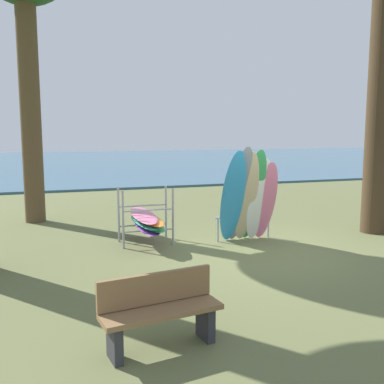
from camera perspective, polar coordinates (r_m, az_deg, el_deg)
The scene contains 5 objects.
ground_plane at distance 9.21m, azimuth 9.07°, elevation -7.80°, with size 80.00×80.00×0.00m, color #60663D.
lake_water at distance 36.87m, azimuth -11.95°, elevation 3.92°, with size 80.00×36.00×0.10m, color #38607A.
leaning_board_pile at distance 9.78m, azimuth 7.39°, elevation -0.78°, with size 1.43×0.90×2.18m.
board_storage_rack at distance 9.79m, azimuth -6.04°, elevation -3.66°, with size 1.15×2.13×1.25m.
park_bench at distance 5.19m, azimuth -4.19°, elevation -15.03°, with size 1.45×0.61×0.85m.
Camera 1 is at (-4.13, -7.85, 2.47)m, focal length 40.89 mm.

